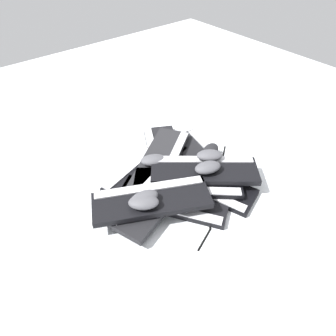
# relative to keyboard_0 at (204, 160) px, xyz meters

# --- Properties ---
(ground_plane) EXTENTS (3.20, 3.20, 0.00)m
(ground_plane) POSITION_rel_keyboard_0_xyz_m (-0.13, 0.08, -0.01)
(ground_plane) COLOR silver
(keyboard_0) EXTENTS (0.24, 0.46, 0.03)m
(keyboard_0) POSITION_rel_keyboard_0_xyz_m (0.00, 0.00, 0.00)
(keyboard_0) COLOR black
(keyboard_0) RESTS_ON ground
(keyboard_1) EXTENTS (0.34, 0.46, 0.03)m
(keyboard_1) POSITION_rel_keyboard_0_xyz_m (-0.12, 0.14, 0.00)
(keyboard_1) COLOR black
(keyboard_1) RESTS_ON ground
(keyboard_2) EXTENTS (0.46, 0.26, 0.03)m
(keyboard_2) POSITION_rel_keyboard_0_xyz_m (-0.24, 0.12, 0.00)
(keyboard_2) COLOR black
(keyboard_2) RESTS_ON ground
(keyboard_3) EXTENTS (0.37, 0.45, 0.03)m
(keyboard_3) POSITION_rel_keyboard_0_xyz_m (-0.28, -0.10, 0.00)
(keyboard_3) COLOR black
(keyboard_3) RESTS_ON ground
(keyboard_4) EXTENTS (0.28, 0.46, 0.03)m
(keyboard_4) POSITION_rel_keyboard_0_xyz_m (-0.11, -0.11, 0.00)
(keyboard_4) COLOR black
(keyboard_4) RESTS_ON ground
(keyboard_5) EXTENTS (0.46, 0.28, 0.03)m
(keyboard_5) POSITION_rel_keyboard_0_xyz_m (-0.32, -0.06, 0.03)
(keyboard_5) COLOR black
(keyboard_5) RESTS_ON keyboard_3
(keyboard_6) EXTENTS (0.45, 0.37, 0.03)m
(keyboard_6) POSITION_rel_keyboard_0_xyz_m (-0.17, 0.10, 0.03)
(keyboard_6) COLOR #232326
(keyboard_6) RESTS_ON keyboard_1
(keyboard_7) EXTENTS (0.46, 0.33, 0.03)m
(keyboard_7) POSITION_rel_keyboard_0_xyz_m (-0.37, -0.09, 0.06)
(keyboard_7) COLOR black
(keyboard_7) RESTS_ON keyboard_5
(keyboard_8) EXTENTS (0.43, 0.40, 0.03)m
(keyboard_8) POSITION_rel_keyboard_0_xyz_m (-0.19, -0.09, 0.03)
(keyboard_8) COLOR black
(keyboard_8) RESTS_ON keyboard_4
(keyboard_9) EXTENTS (0.43, 0.40, 0.03)m
(keyboard_9) POSITION_rel_keyboard_0_xyz_m (-0.10, -0.10, 0.06)
(keyboard_9) COLOR black
(keyboard_9) RESTS_ON keyboard_8
(mouse_0) EXTENTS (0.12, 0.08, 0.04)m
(mouse_0) POSITION_rel_keyboard_0_xyz_m (-0.41, -0.09, 0.10)
(mouse_0) COLOR #4C4C51
(mouse_0) RESTS_ON keyboard_7
(mouse_1) EXTENTS (0.10, 0.13, 0.04)m
(mouse_1) POSITION_rel_keyboard_0_xyz_m (-0.21, 0.10, 0.04)
(mouse_1) COLOR black
(mouse_1) RESTS_ON keyboard_2
(mouse_2) EXTENTS (0.13, 0.10, 0.04)m
(mouse_2) POSITION_rel_keyboard_0_xyz_m (0.04, -0.00, 0.04)
(mouse_2) COLOR black
(mouse_2) RESTS_ON keyboard_0
(mouse_3) EXTENTS (0.13, 0.12, 0.04)m
(mouse_3) POSITION_rel_keyboard_0_xyz_m (-0.42, -0.11, 0.10)
(mouse_3) COLOR #4C4C51
(mouse_3) RESTS_ON keyboard_7
(mouse_4) EXTENTS (0.13, 0.11, 0.04)m
(mouse_4) POSITION_rel_keyboard_0_xyz_m (-0.23, 0.08, 0.07)
(mouse_4) COLOR #4C4C51
(mouse_4) RESTS_ON keyboard_6
(mouse_5) EXTENTS (0.13, 0.12, 0.04)m
(mouse_5) POSITION_rel_keyboard_0_xyz_m (-0.05, -0.07, 0.10)
(mouse_5) COLOR #4C4C51
(mouse_5) RESTS_ON keyboard_9
(mouse_6) EXTENTS (0.13, 0.10, 0.04)m
(mouse_6) POSITION_rel_keyboard_0_xyz_m (-0.11, -0.12, 0.10)
(mouse_6) COLOR #4C4C51
(mouse_6) RESTS_ON keyboard_9
(cable_0) EXTENTS (0.51, 0.35, 0.01)m
(cable_0) POSITION_rel_keyboard_0_xyz_m (-0.11, -0.14, -0.01)
(cable_0) COLOR black
(cable_0) RESTS_ON ground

